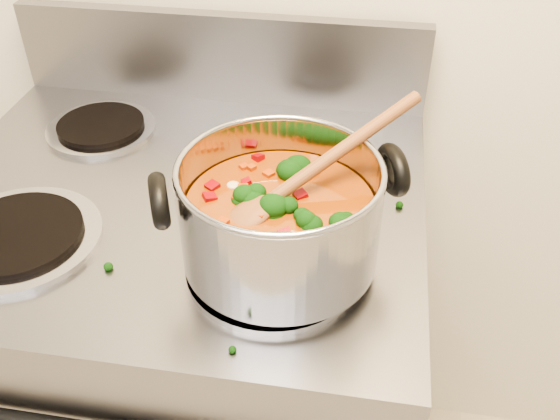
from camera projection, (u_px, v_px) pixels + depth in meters
The scene contains 4 objects.
electric_range at pixel (199, 376), 1.22m from camera, with size 0.74×0.67×1.08m.
stockpot at pixel (280, 217), 0.76m from camera, with size 0.31×0.25×0.15m.
wooden_spoon at pixel (294, 184), 0.74m from camera, with size 0.24×0.22×0.11m.
cooktop_crumbs at pixel (268, 264), 0.80m from camera, with size 0.35×0.21×0.01m.
Camera 1 is at (0.24, 0.44, 1.47)m, focal length 40.00 mm.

